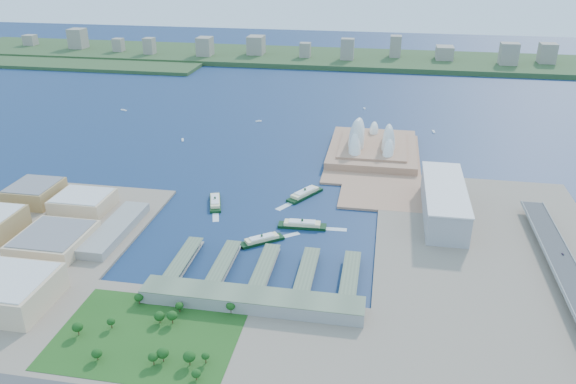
% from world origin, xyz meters
% --- Properties ---
extents(ground, '(3000.00, 3000.00, 0.00)m').
position_xyz_m(ground, '(0.00, 0.00, 0.00)').
color(ground, '#10234C').
rests_on(ground, ground).
extents(west_land, '(220.00, 390.00, 3.00)m').
position_xyz_m(west_land, '(-250.00, -105.00, 1.50)').
color(west_land, gray).
rests_on(west_land, ground).
extents(south_land, '(720.00, 180.00, 3.00)m').
position_xyz_m(south_land, '(0.00, -210.00, 1.50)').
color(south_land, gray).
rests_on(south_land, ground).
extents(east_land, '(240.00, 500.00, 3.00)m').
position_xyz_m(east_land, '(240.00, -50.00, 1.50)').
color(east_land, gray).
rests_on(east_land, ground).
extents(peninsula, '(135.00, 220.00, 3.00)m').
position_xyz_m(peninsula, '(107.50, 260.00, 1.50)').
color(peninsula, '#A47659').
rests_on(peninsula, ground).
extents(far_shore, '(2200.00, 260.00, 12.00)m').
position_xyz_m(far_shore, '(0.00, 980.00, 6.00)').
color(far_shore, '#2D4926').
rests_on(far_shore, ground).
extents(opera_house, '(134.00, 180.00, 58.00)m').
position_xyz_m(opera_house, '(105.00, 280.00, 32.00)').
color(opera_house, white).
rests_on(opera_house, peninsula).
extents(toaster_building, '(45.00, 155.00, 35.00)m').
position_xyz_m(toaster_building, '(195.00, 80.00, 20.50)').
color(toaster_building, '#939398').
rests_on(toaster_building, east_land).
extents(expressway, '(26.00, 340.00, 11.85)m').
position_xyz_m(expressway, '(300.00, -60.00, 8.93)').
color(expressway, gray).
rests_on(expressway, east_land).
extents(west_buildings, '(200.00, 280.00, 27.00)m').
position_xyz_m(west_buildings, '(-250.00, -70.00, 16.50)').
color(west_buildings, '#9C7E4E').
rests_on(west_buildings, west_land).
extents(ferry_wharves, '(184.00, 90.00, 9.30)m').
position_xyz_m(ferry_wharves, '(14.00, -75.00, 4.65)').
color(ferry_wharves, '#56664D').
rests_on(ferry_wharves, ground).
extents(terminal_building, '(200.00, 28.00, 12.00)m').
position_xyz_m(terminal_building, '(15.00, -135.00, 9.00)').
color(terminal_building, gray).
rests_on(terminal_building, south_land).
extents(park, '(150.00, 110.00, 16.00)m').
position_xyz_m(park, '(-60.00, -190.00, 11.00)').
color(park, '#194714').
rests_on(park, south_land).
extents(far_skyline, '(1900.00, 140.00, 55.00)m').
position_xyz_m(far_skyline, '(0.00, 960.00, 39.50)').
color(far_skyline, gray).
rests_on(far_skyline, far_shore).
extents(ferry_a, '(28.29, 53.45, 9.81)m').
position_xyz_m(ferry_a, '(-80.05, 66.86, 4.91)').
color(ferry_a, black).
rests_on(ferry_a, ground).
extents(ferry_b, '(41.99, 56.68, 10.84)m').
position_xyz_m(ferry_b, '(26.21, 109.67, 5.42)').
color(ferry_b, black).
rests_on(ferry_b, ground).
extents(ferry_c, '(47.11, 40.00, 9.37)m').
position_xyz_m(ferry_c, '(-2.17, -16.22, 4.69)').
color(ferry_c, black).
rests_on(ferry_c, ground).
extents(ferry_d, '(55.57, 16.55, 10.39)m').
position_xyz_m(ferry_d, '(35.71, 25.57, 5.20)').
color(ferry_d, black).
rests_on(ferry_d, ground).
extents(boat_a, '(7.54, 13.28, 2.50)m').
position_xyz_m(boat_a, '(-202.35, 287.58, 1.25)').
color(boat_a, white).
rests_on(boat_a, ground).
extents(boat_b, '(10.72, 7.78, 2.75)m').
position_xyz_m(boat_b, '(-102.92, 409.19, 1.38)').
color(boat_b, white).
rests_on(boat_b, ground).
extents(boat_c, '(4.92, 12.92, 2.84)m').
position_xyz_m(boat_c, '(203.22, 402.99, 1.42)').
color(boat_c, white).
rests_on(boat_c, ground).
extents(boat_d, '(14.44, 8.42, 2.42)m').
position_xyz_m(boat_d, '(-372.91, 433.29, 1.21)').
color(boat_d, white).
rests_on(boat_d, ground).
extents(boat_e, '(4.97, 10.36, 2.44)m').
position_xyz_m(boat_e, '(79.92, 525.19, 1.22)').
color(boat_e, white).
rests_on(boat_e, ground).
extents(car_c, '(1.90, 4.67, 1.35)m').
position_xyz_m(car_c, '(304.00, -12.85, 15.53)').
color(car_c, slate).
rests_on(car_c, expressway).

